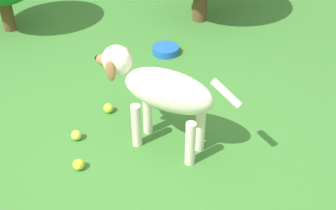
{
  "coord_description": "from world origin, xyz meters",
  "views": [
    {
      "loc": [
        1.31,
        -1.41,
        1.79
      ],
      "look_at": [
        0.19,
        0.23,
        0.32
      ],
      "focal_mm": 46.02,
      "sensor_mm": 36.0,
      "label": 1
    }
  ],
  "objects": [
    {
      "name": "ground",
      "position": [
        0.0,
        0.0,
        0.0
      ],
      "size": [
        14.0,
        14.0,
        0.0
      ],
      "primitive_type": "plane",
      "color": "#38722D"
    },
    {
      "name": "dog",
      "position": [
        0.14,
        0.23,
        0.41
      ],
      "size": [
        0.91,
        0.28,
        0.62
      ],
      "rotation": [
        0.0,
        0.0,
        3.26
      ],
      "color": "silver",
      "rests_on": "ground"
    },
    {
      "name": "tennis_ball_0",
      "position": [
        -0.34,
        0.29,
        0.03
      ],
      "size": [
        0.07,
        0.07,
        0.07
      ],
      "primitive_type": "sphere",
      "color": "#C2E231",
      "rests_on": "ground"
    },
    {
      "name": "tennis_ball_1",
      "position": [
        -0.32,
        -0.04,
        0.03
      ],
      "size": [
        0.07,
        0.07,
        0.07
      ],
      "primitive_type": "sphere",
      "color": "#C2E140",
      "rests_on": "ground"
    },
    {
      "name": "tennis_ball_2",
      "position": [
        -0.13,
        -0.22,
        0.03
      ],
      "size": [
        0.07,
        0.07,
        0.07
      ],
      "primitive_type": "sphere",
      "color": "yellow",
      "rests_on": "ground"
    },
    {
      "name": "tennis_ball_4",
      "position": [
        -0.65,
        0.73,
        0.03
      ],
      "size": [
        0.07,
        0.07,
        0.07
      ],
      "primitive_type": "sphere",
      "color": "#BFE238",
      "rests_on": "ground"
    },
    {
      "name": "water_bowl",
      "position": [
        -0.48,
        1.18,
        0.03
      ],
      "size": [
        0.22,
        0.22,
        0.06
      ],
      "primitive_type": "cylinder",
      "color": "blue",
      "rests_on": "ground"
    }
  ]
}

